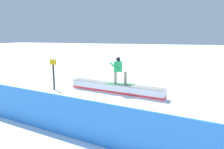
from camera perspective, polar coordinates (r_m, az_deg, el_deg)
ground_plane at (r=11.03m, az=1.02°, el=-5.21°), size 120.00×120.00×0.00m
grind_box at (r=10.96m, az=1.02°, el=-3.98°), size 5.26×1.49×0.54m
snowboarder at (r=10.63m, az=1.86°, el=1.36°), size 1.52×0.60×1.41m
safety_fence at (r=6.50m, az=-12.34°, el=-11.19°), size 9.05×1.68×1.27m
trail_marker at (r=11.98m, az=-15.73°, el=0.26°), size 0.40×0.10×1.73m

